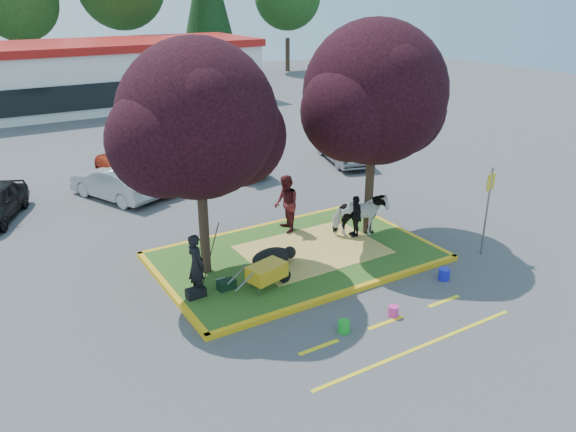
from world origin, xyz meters
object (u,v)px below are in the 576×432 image
cow (360,215)px  bucket_green (344,326)px  car_silver (114,183)px  handler (196,265)px  sign_post (488,201)px  bucket_blue (444,274)px  wheelbarrow (267,272)px  calf (272,257)px  bucket_pink (393,311)px

cow → bucket_green: 5.50m
cow → car_silver: bearing=56.6°
handler → cow: bearing=-91.9°
sign_post → bucket_blue: (-2.25, -0.62, -1.60)m
cow → car_silver: cow is taller
wheelbarrow → bucket_blue: 5.07m
calf → wheelbarrow: 1.34m
calf → bucket_pink: (1.39, -3.77, -0.28)m
sign_post → car_silver: bearing=116.6°
cow → sign_post: size_ratio=0.62×
cow → bucket_blue: size_ratio=5.13×
calf → wheelbarrow: size_ratio=0.66×
car_silver → sign_post: bearing=103.4°
handler → sign_post: sign_post is taller
calf → wheelbarrow: wheelbarrow is taller
bucket_green → bucket_blue: 4.07m
sign_post → car_silver: size_ratio=0.71×
bucket_green → wheelbarrow: bearing=103.9°
bucket_blue → wheelbarrow: bearing=157.4°
sign_post → bucket_pink: sign_post is taller
cow → calf: (-3.51, -0.38, -0.46)m
bucket_green → car_silver: car_silver is taller
bucket_green → car_silver: 12.44m
bucket_green → bucket_pink: size_ratio=1.09×
wheelbarrow → calf: bearing=40.8°
calf → bucket_pink: bearing=-49.0°
bucket_green → bucket_pink: (1.49, -0.07, -0.01)m
handler → bucket_green: 4.15m
car_silver → bucket_green: bearing=75.8°
wheelbarrow → handler: bearing=143.6°
calf → sign_post: bearing=-0.6°
handler → bucket_blue: 6.97m
wheelbarrow → sign_post: 7.13m
calf → wheelbarrow: bearing=-103.6°
cow → car_silver: 10.00m
calf → sign_post: 6.75m
bucket_pink → cow: bearing=62.9°
wheelbarrow → car_silver: size_ratio=0.47×
calf → sign_post: sign_post is taller
handler → car_silver: (0.23, 8.95, -0.36)m
cow → car_silver: size_ratio=0.44×
handler → wheelbarrow: (1.74, -0.69, -0.37)m
bucket_pink → bucket_blue: (2.52, 0.74, 0.03)m
bucket_pink → car_silver: (-3.64, 12.31, 0.51)m
car_silver → wheelbarrow: bearing=74.7°
handler → bucket_pink: 5.20m
calf → bucket_green: size_ratio=3.99×
bucket_pink → car_silver: 12.85m
calf → car_silver: (-2.25, 8.54, 0.23)m
handler → bucket_blue: handler is taller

